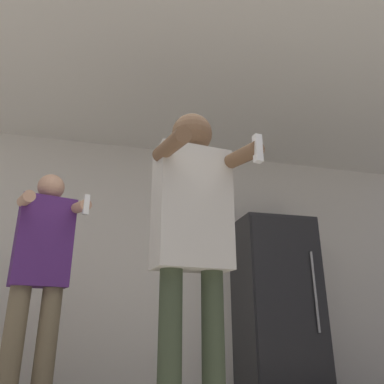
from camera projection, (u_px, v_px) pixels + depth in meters
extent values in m
cube|color=silver|center=(128.00, 258.00, 3.92)|extent=(7.00, 0.06, 2.55)
cube|color=silver|center=(152.00, 73.00, 3.09)|extent=(7.00, 3.24, 0.05)
cube|color=#262628|center=(277.00, 301.00, 3.81)|extent=(0.76, 0.61, 1.68)
cube|color=black|center=(292.00, 300.00, 3.53)|extent=(0.73, 0.01, 1.61)
cylinder|color=#99999E|center=(315.00, 291.00, 3.59)|extent=(0.02, 0.02, 0.75)
cylinder|color=#38422D|center=(170.00, 366.00, 1.68)|extent=(0.11, 0.11, 0.87)
cylinder|color=#38422D|center=(214.00, 365.00, 1.76)|extent=(0.11, 0.11, 0.87)
cube|color=beige|center=(192.00, 208.00, 1.97)|extent=(0.42, 0.25, 0.65)
sphere|color=brown|center=(192.00, 134.00, 2.12)|extent=(0.23, 0.23, 0.23)
cylinder|color=brown|center=(170.00, 146.00, 1.83)|extent=(0.13, 0.40, 0.14)
cylinder|color=brown|center=(239.00, 158.00, 1.96)|extent=(0.13, 0.40, 0.14)
cube|color=white|center=(258.00, 149.00, 1.78)|extent=(0.04, 0.04, 0.14)
cylinder|color=#75664C|center=(11.00, 355.00, 2.41)|extent=(0.14, 0.14, 0.86)
cylinder|color=#75664C|center=(45.00, 354.00, 2.51)|extent=(0.14, 0.14, 0.86)
cube|color=#4C236B|center=(44.00, 241.00, 2.71)|extent=(0.42, 0.30, 0.64)
sphere|color=tan|center=(51.00, 187.00, 2.85)|extent=(0.20, 0.20, 0.20)
cylinder|color=tan|center=(26.00, 199.00, 2.55)|extent=(0.19, 0.40, 0.14)
cylinder|color=tan|center=(79.00, 207.00, 2.72)|extent=(0.19, 0.40, 0.14)
cube|color=white|center=(86.00, 205.00, 2.56)|extent=(0.04, 0.04, 0.14)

